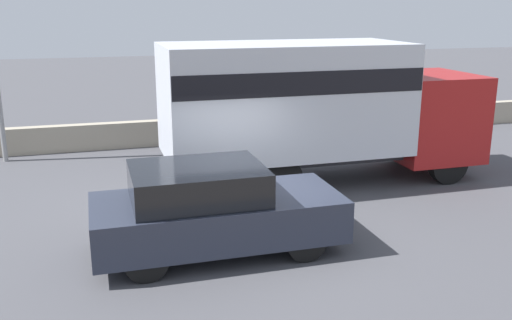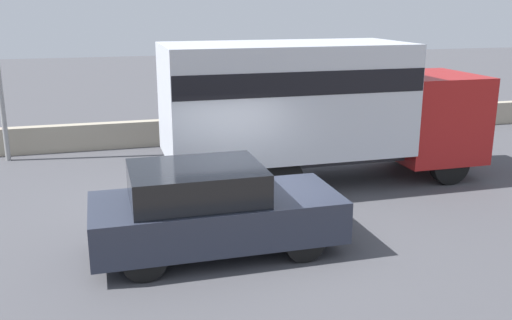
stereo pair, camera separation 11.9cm
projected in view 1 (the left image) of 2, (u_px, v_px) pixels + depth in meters
The scene contains 4 objects.
ground_plane at pixel (245, 239), 10.71m from camera, with size 80.00×80.00×0.00m, color #47474C.
stone_wall_backdrop at pixel (180, 132), 17.87m from camera, with size 60.00×0.35×0.79m.
box_truck at pixel (313, 103), 13.64m from camera, with size 7.79×2.62×3.40m.
car_hatchback at pixel (213, 209), 9.97m from camera, with size 4.34×1.88×1.59m.
Camera 1 is at (-2.58, -9.59, 4.27)m, focal length 40.00 mm.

